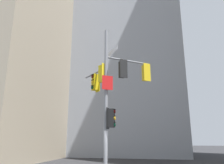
# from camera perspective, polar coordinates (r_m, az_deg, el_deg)

# --- Properties ---
(building_mid_block) EXTENTS (17.27, 17.27, 49.17)m
(building_mid_block) POSITION_cam_1_polar(r_m,az_deg,el_deg) (40.21, 2.28, 19.46)
(building_mid_block) COLOR #9399A3
(building_mid_block) RESTS_ON ground
(signal_pole_assembly) EXTENTS (4.32, 2.43, 8.42)m
(signal_pole_assembly) POSITION_cam_1_polar(r_m,az_deg,el_deg) (12.64, 0.10, -1.48)
(signal_pole_assembly) COLOR gray
(signal_pole_assembly) RESTS_ON ground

